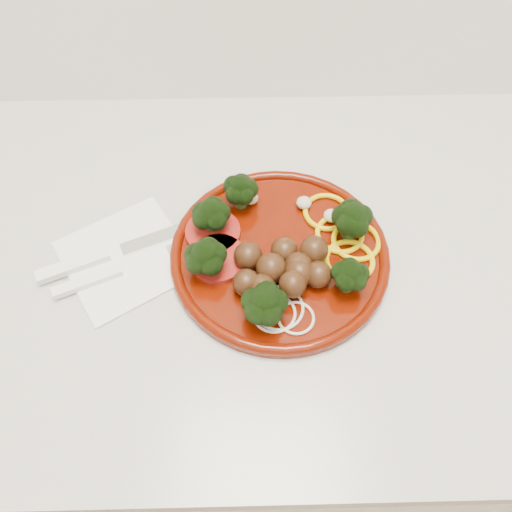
{
  "coord_description": "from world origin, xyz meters",
  "views": [
    {
      "loc": [
        -0.02,
        1.33,
        1.43
      ],
      "look_at": [
        -0.01,
        1.67,
        0.92
      ],
      "focal_mm": 35.0,
      "sensor_mm": 36.0,
      "label": 1
    }
  ],
  "objects_px": {
    "plate": "(278,252)",
    "napkin": "(127,257)",
    "knife": "(104,255)",
    "fork": "(107,275)"
  },
  "relations": [
    {
      "from": "napkin",
      "to": "fork",
      "type": "height_order",
      "value": "fork"
    },
    {
      "from": "plate",
      "to": "fork",
      "type": "xyz_separation_m",
      "value": [
        -0.21,
        -0.02,
        -0.01
      ]
    },
    {
      "from": "plate",
      "to": "napkin",
      "type": "xyz_separation_m",
      "value": [
        -0.19,
        0.01,
        -0.02
      ]
    },
    {
      "from": "knife",
      "to": "fork",
      "type": "distance_m",
      "value": 0.03
    },
    {
      "from": "napkin",
      "to": "knife",
      "type": "bearing_deg",
      "value": -179.46
    },
    {
      "from": "plate",
      "to": "napkin",
      "type": "height_order",
      "value": "plate"
    },
    {
      "from": "plate",
      "to": "napkin",
      "type": "relative_size",
      "value": 1.9
    },
    {
      "from": "fork",
      "to": "napkin",
      "type": "bearing_deg",
      "value": 33.31
    },
    {
      "from": "knife",
      "to": "fork",
      "type": "height_order",
      "value": "knife"
    },
    {
      "from": "plate",
      "to": "knife",
      "type": "xyz_separation_m",
      "value": [
        -0.22,
        0.01,
        -0.01
      ]
    }
  ]
}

